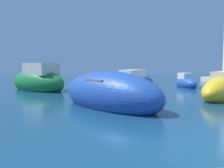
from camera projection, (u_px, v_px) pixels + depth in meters
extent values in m
ellipsoid|color=#197233|center=(38.00, 83.00, 18.74)|extent=(5.60, 5.59, 2.07)
cube|color=beige|center=(41.00, 69.00, 18.37)|extent=(2.92, 2.91, 0.90)
ellipsoid|color=#1E479E|center=(109.00, 94.00, 11.49)|extent=(5.60, 6.51, 2.19)
cube|color=brown|center=(109.00, 79.00, 11.43)|extent=(2.31, 2.15, 0.08)
ellipsoid|color=#1E479E|center=(186.00, 83.00, 21.15)|extent=(1.44, 3.16, 1.14)
cube|color=beige|center=(185.00, 76.00, 21.34)|extent=(0.90, 1.40, 0.57)
ellipsoid|color=#1E479E|center=(135.00, 84.00, 19.12)|extent=(4.61, 4.55, 1.54)
cube|color=white|center=(132.00, 74.00, 18.76)|extent=(2.28, 2.26, 0.68)
ellipsoid|color=gold|center=(224.00, 91.00, 14.33)|extent=(5.19, 5.03, 1.64)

